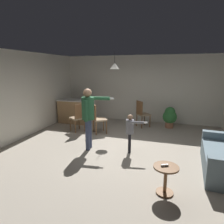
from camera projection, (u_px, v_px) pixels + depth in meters
ground at (119, 149)px, 5.41m from camera, size 7.68×7.68×0.00m
wall_back at (139, 89)px, 8.11m from camera, size 6.40×0.10×2.70m
wall_left at (19, 96)px, 6.05m from camera, size 0.10×6.40×2.70m
kitchen_counter at (74, 111)px, 7.96m from camera, size 1.26×0.66×0.95m
side_table_by_couch at (166, 176)px, 3.42m from camera, size 0.44×0.44×0.52m
person_adult at (89, 112)px, 5.22m from camera, size 0.80×0.55×1.66m
person_child at (130, 129)px, 5.07m from camera, size 0.56×0.29×1.03m
dining_chair_by_counter at (142, 113)px, 7.35m from camera, size 0.59×0.59×1.00m
dining_chair_near_wall at (98, 118)px, 6.62m from camera, size 0.59×0.59×1.00m
dining_chair_centre_back at (78, 116)px, 6.79m from camera, size 0.58×0.58×1.00m
potted_plant_corner at (170, 116)px, 7.28m from camera, size 0.51×0.51×0.79m
spare_remote_on_table at (165, 165)px, 3.38m from camera, size 0.13×0.09×0.04m
ceiling_light_pendant at (115, 66)px, 6.50m from camera, size 0.32×0.32×0.55m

